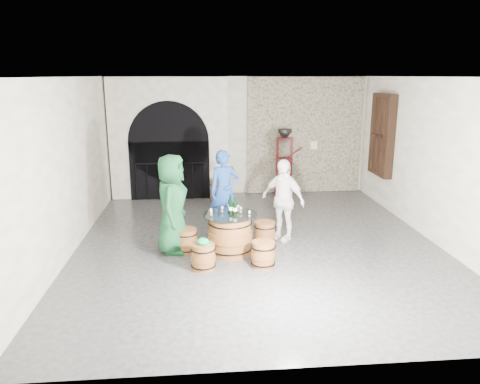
{
  "coord_description": "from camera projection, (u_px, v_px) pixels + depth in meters",
  "views": [
    {
      "loc": [
        -1.08,
        -8.43,
        3.23
      ],
      "look_at": [
        -0.34,
        0.0,
        1.05
      ],
      "focal_mm": 34.0,
      "sensor_mm": 36.0,
      "label": 1
    }
  ],
  "objects": [
    {
      "name": "tasting_glass_c",
      "position": [
        222.0,
        209.0,
        8.44
      ],
      "size": [
        0.05,
        0.05,
        0.1
      ],
      "primitive_type": null,
      "color": "#AE5D21",
      "rests_on": "barrel_table"
    },
    {
      "name": "stone_facing_panel",
      "position": [
        304.0,
        136.0,
        12.58
      ],
      "size": [
        3.2,
        0.12,
        3.18
      ],
      "primitive_type": "cube",
      "color": "#9F967F",
      "rests_on": "ground"
    },
    {
      "name": "tasting_glass_b",
      "position": [
        241.0,
        209.0,
        8.41
      ],
      "size": [
        0.05,
        0.05,
        0.1
      ],
      "primitive_type": null,
      "color": "#AE5D21",
      "rests_on": "barrel_table"
    },
    {
      "name": "green_cap",
      "position": [
        203.0,
        242.0,
        7.69
      ],
      "size": [
        0.25,
        0.21,
        0.11
      ],
      "color": "#0D9044",
      "rests_on": "barrel_stool_near_left"
    },
    {
      "name": "tasting_glass_a",
      "position": [
        211.0,
        212.0,
        8.22
      ],
      "size": [
        0.05,
        0.05,
        0.1
      ],
      "primitive_type": null,
      "color": "#AE5D21",
      "rests_on": "barrel_table"
    },
    {
      "name": "barrel_stool_right",
      "position": [
        265.0,
        233.0,
        8.92
      ],
      "size": [
        0.43,
        0.43,
        0.45
      ],
      "color": "brown",
      "rests_on": "ground"
    },
    {
      "name": "wall_back",
      "position": [
        240.0,
        136.0,
        12.49
      ],
      "size": [
        8.0,
        0.0,
        8.0
      ],
      "primitive_type": "plane",
      "rotation": [
        1.57,
        0.0,
        0.0
      ],
      "color": "white",
      "rests_on": "ground"
    },
    {
      "name": "barrel_stool_near_left",
      "position": [
        203.0,
        257.0,
        7.76
      ],
      "size": [
        0.43,
        0.43,
        0.45
      ],
      "color": "brown",
      "rests_on": "ground"
    },
    {
      "name": "barrel_table",
      "position": [
        230.0,
        234.0,
        8.4
      ],
      "size": [
        1.0,
        1.0,
        0.77
      ],
      "color": "brown",
      "rests_on": "ground"
    },
    {
      "name": "side_barrel",
      "position": [
        219.0,
        192.0,
        11.67
      ],
      "size": [
        0.48,
        0.48,
        0.64
      ],
      "rotation": [
        0.0,
        0.0,
        -0.15
      ],
      "color": "brown",
      "rests_on": "ground"
    },
    {
      "name": "person_white",
      "position": [
        283.0,
        200.0,
        9.03
      ],
      "size": [
        0.98,
        0.95,
        1.65
      ],
      "primitive_type": "imported",
      "rotation": [
        0.0,
        0.0,
        -0.75
      ],
      "color": "white",
      "rests_on": "ground"
    },
    {
      "name": "shuttered_window",
      "position": [
        382.0,
        135.0,
        11.18
      ],
      "size": [
        0.23,
        1.1,
        2.0
      ],
      "color": "black",
      "rests_on": "wall_right"
    },
    {
      "name": "wine_bottle_right",
      "position": [
        230.0,
        204.0,
        8.44
      ],
      "size": [
        0.08,
        0.08,
        0.32
      ],
      "color": "black",
      "rests_on": "barrel_table"
    },
    {
      "name": "tasting_glass_f",
      "position": [
        211.0,
        211.0,
        8.31
      ],
      "size": [
        0.05,
        0.05,
        0.1
      ],
      "primitive_type": null,
      "color": "#AE5D21",
      "rests_on": "barrel_table"
    },
    {
      "name": "wine_bottle_center",
      "position": [
        235.0,
        208.0,
        8.24
      ],
      "size": [
        0.08,
        0.08,
        0.32
      ],
      "color": "black",
      "rests_on": "barrel_table"
    },
    {
      "name": "ceiling",
      "position": [
        259.0,
        77.0,
        8.23
      ],
      "size": [
        8.0,
        8.0,
        0.0
      ],
      "primitive_type": "plane",
      "rotation": [
        3.14,
        0.0,
        0.0
      ],
      "color": "beige",
      "rests_on": "wall_back"
    },
    {
      "name": "arched_opening",
      "position": [
        169.0,
        139.0,
        12.08
      ],
      "size": [
        3.1,
        0.6,
        3.19
      ],
      "color": "white",
      "rests_on": "ground"
    },
    {
      "name": "barrel_stool_far",
      "position": [
        226.0,
        227.0,
        9.24
      ],
      "size": [
        0.43,
        0.43,
        0.45
      ],
      "color": "brown",
      "rests_on": "ground"
    },
    {
      "name": "tasting_glass_e",
      "position": [
        249.0,
        213.0,
        8.17
      ],
      "size": [
        0.05,
        0.05,
        0.1
      ],
      "primitive_type": null,
      "color": "#AE5D21",
      "rests_on": "barrel_table"
    },
    {
      "name": "barrel_stool_left",
      "position": [
        186.0,
        240.0,
        8.51
      ],
      "size": [
        0.43,
        0.43,
        0.45
      ],
      "color": "brown",
      "rests_on": "ground"
    },
    {
      "name": "wall_front",
      "position": [
        306.0,
        235.0,
        4.77
      ],
      "size": [
        8.0,
        0.0,
        8.0
      ],
      "primitive_type": "plane",
      "rotation": [
        -1.57,
        0.0,
        0.0
      ],
      "color": "white",
      "rests_on": "ground"
    },
    {
      "name": "control_box",
      "position": [
        314.0,
        145.0,
        12.59
      ],
      "size": [
        0.18,
        0.1,
        0.22
      ],
      "primitive_type": "cube",
      "color": "silver",
      "rests_on": "wall_back"
    },
    {
      "name": "wall_left",
      "position": [
        69.0,
        167.0,
        8.33
      ],
      "size": [
        0.0,
        8.0,
        8.0
      ],
      "primitive_type": "plane",
      "rotation": [
        1.57,
        0.0,
        1.57
      ],
      "color": "white",
      "rests_on": "ground"
    },
    {
      "name": "wall_right",
      "position": [
        434.0,
        161.0,
        8.92
      ],
      "size": [
        0.0,
        8.0,
        8.0
      ],
      "primitive_type": "plane",
      "rotation": [
        1.57,
        0.0,
        -1.57
      ],
      "color": "white",
      "rests_on": "ground"
    },
    {
      "name": "person_green",
      "position": [
        172.0,
        204.0,
        8.36
      ],
      "size": [
        0.72,
        0.98,
        1.85
      ],
      "primitive_type": "imported",
      "rotation": [
        0.0,
        0.0,
        1.42
      ],
      "color": "#134624",
      "rests_on": "ground"
    },
    {
      "name": "wine_bottle_left",
      "position": [
        231.0,
        207.0,
        8.29
      ],
      "size": [
        0.08,
        0.08,
        0.32
      ],
      "color": "black",
      "rests_on": "barrel_table"
    },
    {
      "name": "ground",
      "position": [
        257.0,
        243.0,
        9.03
      ],
      "size": [
        8.0,
        8.0,
        0.0
      ],
      "primitive_type": "plane",
      "color": "#29292B",
      "rests_on": "ground"
    },
    {
      "name": "tasting_glass_d",
      "position": [
        238.0,
        208.0,
        8.51
      ],
      "size": [
        0.05,
        0.05,
        0.1
      ],
      "primitive_type": null,
      "color": "#AE5D21",
      "rests_on": "barrel_table"
    },
    {
      "name": "corking_press",
      "position": [
        284.0,
        157.0,
        12.41
      ],
      "size": [
        0.76,
        0.47,
        1.82
      ],
      "rotation": [
        0.0,
        0.0,
        -0.15
      ],
      "color": "#4B0C0F",
      "rests_on": "ground"
    },
    {
      "name": "barrel_stool_near_right",
      "position": [
        263.0,
        254.0,
        7.86
      ],
      "size": [
        0.43,
        0.43,
        0.45
      ],
      "color": "brown",
      "rests_on": "ground"
    },
    {
      "name": "person_blue",
      "position": [
        224.0,
        191.0,
        9.52
      ],
      "size": [
        0.71,
        0.54,
        1.74
      ],
      "primitive_type": "imported",
      "rotation": [
        0.0,
        0.0,
        0.21
      ],
      "color": "#1B4598",
      "rests_on": "ground"
    }
  ]
}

